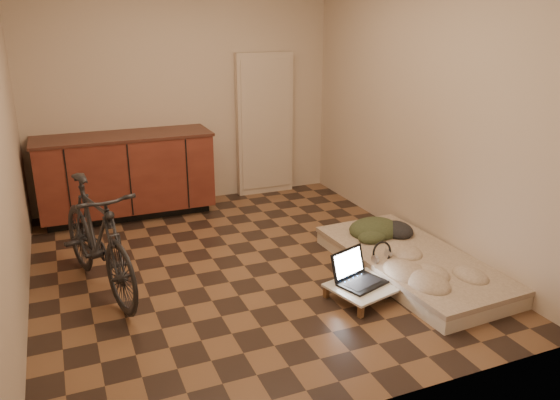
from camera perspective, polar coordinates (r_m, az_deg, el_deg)
name	(u,v)px	position (r m, az deg, el deg)	size (l,w,h in m)	color
room_shell	(241,120)	(4.47, -4.11, 8.35)	(3.50, 4.00, 2.60)	brown
cabinets	(126,175)	(6.13, -15.78, 2.53)	(1.84, 0.62, 0.91)	black
appliance_panel	(265,125)	(6.66, -1.63, 7.87)	(0.70, 0.10, 1.70)	beige
bicycle	(96,232)	(4.48, -18.63, -3.20)	(0.46, 1.55, 1.00)	black
futon	(412,263)	(4.86, 13.64, -6.42)	(0.96, 1.87, 0.16)	beige
clothing_pile	(381,223)	(5.18, 10.49, -2.41)	(0.52, 0.43, 0.21)	#303821
headphones	(382,252)	(4.66, 10.61, -5.33)	(0.21, 0.20, 0.14)	black
lap_desk	(372,284)	(4.40, 9.56, -8.62)	(0.77, 0.59, 0.11)	brown
laptop	(357,276)	(4.36, 8.09, -7.88)	(0.43, 0.41, 0.24)	black
mouse	(403,275)	(4.52, 12.75, -7.63)	(0.07, 0.11, 0.04)	silver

